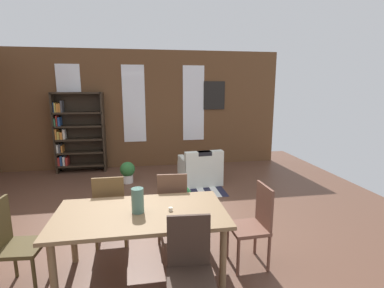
{
  "coord_description": "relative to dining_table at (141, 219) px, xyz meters",
  "views": [
    {
      "loc": [
        0.23,
        -3.77,
        2.03
      ],
      "look_at": [
        1.08,
        1.22,
        1.02
      ],
      "focal_mm": 26.74,
      "sensor_mm": 36.0,
      "label": 1
    }
  ],
  "objects": [
    {
      "name": "window_pane_2",
      "position": [
        1.34,
        4.47,
        0.95
      ],
      "size": [
        0.55,
        0.02,
        1.91
      ],
      "primitive_type": "cube",
      "color": "white"
    },
    {
      "name": "dining_chair_head_right",
      "position": [
        1.27,
        0.0,
        -0.15
      ],
      "size": [
        0.42,
        0.42,
        0.95
      ],
      "color": "brown",
      "rests_on": "ground"
    },
    {
      "name": "back_wall_brick",
      "position": [
        -0.17,
        4.54,
        0.81
      ],
      "size": [
        7.46,
        0.12,
        2.93
      ],
      "primitive_type": "cube",
      "color": "brown",
      "rests_on": "ground"
    },
    {
      "name": "dining_chair_head_left",
      "position": [
        -1.27,
        0.01,
        -0.15
      ],
      "size": [
        0.43,
        0.43,
        0.95
      ],
      "color": "#473A1E",
      "rests_on": "ground"
    },
    {
      "name": "bookshelf_tall",
      "position": [
        -1.54,
        4.28,
        0.3
      ],
      "size": [
        1.15,
        0.33,
        1.91
      ],
      "color": "#2D2319",
      "rests_on": "ground"
    },
    {
      "name": "ground_plane",
      "position": [
        -0.17,
        0.91,
        -0.66
      ],
      "size": [
        9.26,
        9.26,
        0.0
      ],
      "primitive_type": "plane",
      "color": "brown"
    },
    {
      "name": "tealight_candle_0",
      "position": [
        0.31,
        -0.02,
        0.1
      ],
      "size": [
        0.04,
        0.04,
        0.04
      ],
      "primitive_type": "cylinder",
      "color": "silver",
      "rests_on": "dining_table"
    },
    {
      "name": "striped_rug",
      "position": [
        1.0,
        2.55,
        -0.66
      ],
      "size": [
        1.22,
        1.01,
        0.01
      ],
      "color": "#1E1E33",
      "rests_on": "ground"
    },
    {
      "name": "potted_plant_corner",
      "position": [
        -0.32,
        3.19,
        -0.4
      ],
      "size": [
        0.32,
        0.32,
        0.46
      ],
      "color": "silver",
      "rests_on": "ground"
    },
    {
      "name": "armchair_white",
      "position": [
        1.22,
        2.94,
        -0.38
      ],
      "size": [
        0.88,
        0.88,
        0.75
      ],
      "color": "silver",
      "rests_on": "ground"
    },
    {
      "name": "potted_plant_by_shelf",
      "position": [
        0.58,
        1.32,
        -0.36
      ],
      "size": [
        0.39,
        0.39,
        0.54
      ],
      "color": "silver",
      "rests_on": "ground"
    },
    {
      "name": "dining_chair_far_left",
      "position": [
        -0.4,
        0.71,
        -0.15
      ],
      "size": [
        0.4,
        0.4,
        0.95
      ],
      "color": "brown",
      "rests_on": "ground"
    },
    {
      "name": "window_pane_0",
      "position": [
        -1.68,
        4.47,
        0.95
      ],
      "size": [
        0.55,
        0.02,
        1.91
      ],
      "primitive_type": "cube",
      "color": "white"
    },
    {
      "name": "dining_table",
      "position": [
        0.0,
        0.0,
        0.0
      ],
      "size": [
        1.79,
        0.96,
        0.74
      ],
      "color": "brown",
      "rests_on": "ground"
    },
    {
      "name": "vase_on_table",
      "position": [
        -0.03,
        -0.0,
        0.21
      ],
      "size": [
        0.13,
        0.13,
        0.26
      ],
      "primitive_type": "cylinder",
      "color": "#4C7266",
      "rests_on": "dining_table"
    },
    {
      "name": "window_pane_1",
      "position": [
        -0.17,
        4.47,
        0.95
      ],
      "size": [
        0.55,
        0.02,
        1.91
      ],
      "primitive_type": "cube",
      "color": "white"
    },
    {
      "name": "framed_picture",
      "position": [
        1.88,
        4.46,
        1.16
      ],
      "size": [
        0.56,
        0.03,
        0.72
      ],
      "primitive_type": "cube",
      "color": "black"
    },
    {
      "name": "dining_chair_near_right",
      "position": [
        0.41,
        -0.71,
        -0.15
      ],
      "size": [
        0.43,
        0.43,
        0.95
      ],
      "color": "#36261D",
      "rests_on": "ground"
    },
    {
      "name": "dining_chair_far_right",
      "position": [
        0.4,
        0.71,
        -0.15
      ],
      "size": [
        0.43,
        0.43,
        0.95
      ],
      "color": "brown",
      "rests_on": "ground"
    }
  ]
}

